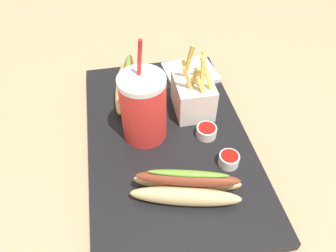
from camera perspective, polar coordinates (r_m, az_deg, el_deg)
The scene contains 9 objects.
ground_plane at distance 0.64m, azimuth 0.00°, elevation -3.71°, with size 2.40×2.40×0.02m, color tan.
food_tray at distance 0.63m, azimuth 0.00°, elevation -2.53°, with size 0.50×0.31×0.02m, color black.
soda_cup at distance 0.58m, azimuth -4.39°, elevation 3.27°, with size 0.08×0.08×0.21m.
fries_basket at distance 0.65m, azimuth 4.51°, elevation 5.64°, with size 0.10×0.08×0.14m.
hot_dog_1 at distance 0.52m, azimuth 3.44°, elevation -10.73°, with size 0.10×0.19×0.07m.
hot_dog_2 at distance 0.70m, azimuth -7.00°, elevation 7.37°, with size 0.18×0.08×0.06m.
ketchup_cup_1 at distance 0.62m, azimuth 6.89°, elevation -0.92°, with size 0.04×0.04×0.02m.
ketchup_cup_2 at distance 0.58m, azimuth 10.82°, elevation -5.85°, with size 0.04×0.04×0.02m.
napkin_stack at distance 0.77m, azimuth 3.98°, elevation 9.52°, with size 0.10×0.11×0.01m, color white.
Camera 1 is at (-0.41, 0.08, 0.48)m, focal length 34.16 mm.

